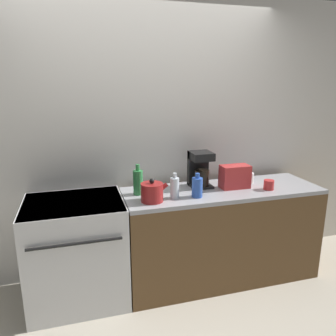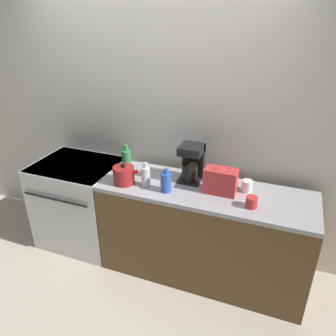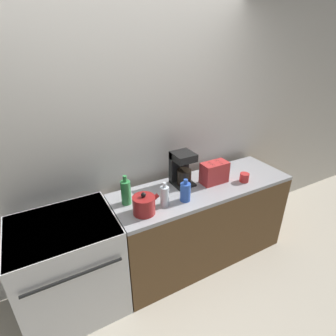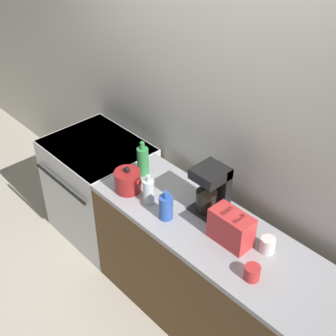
# 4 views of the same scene
# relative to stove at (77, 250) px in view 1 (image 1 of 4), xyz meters

# --- Properties ---
(ground_plane) EXTENTS (12.00, 12.00, 0.00)m
(ground_plane) POSITION_rel_stove_xyz_m (0.67, -0.33, -0.45)
(ground_plane) COLOR beige
(wall_back) EXTENTS (8.00, 0.05, 2.60)m
(wall_back) POSITION_rel_stove_xyz_m (0.67, 0.39, 0.85)
(wall_back) COLOR silver
(wall_back) RESTS_ON ground_plane
(stove) EXTENTS (0.80, 0.70, 0.88)m
(stove) POSITION_rel_stove_xyz_m (0.00, 0.00, 0.00)
(stove) COLOR silver
(stove) RESTS_ON ground_plane
(counter_block) EXTENTS (1.80, 0.60, 0.88)m
(counter_block) POSITION_rel_stove_xyz_m (1.31, -0.03, -0.01)
(counter_block) COLOR brown
(counter_block) RESTS_ON ground_plane
(kettle) EXTENTS (0.23, 0.18, 0.19)m
(kettle) POSITION_rel_stove_xyz_m (0.62, -0.17, 0.51)
(kettle) COLOR maroon
(kettle) RESTS_ON counter_block
(toaster) EXTENTS (0.26, 0.14, 0.21)m
(toaster) POSITION_rel_stove_xyz_m (1.42, -0.03, 0.54)
(toaster) COLOR red
(toaster) RESTS_ON counter_block
(coffee_maker) EXTENTS (0.19, 0.21, 0.33)m
(coffee_maker) POSITION_rel_stove_xyz_m (1.14, 0.11, 0.60)
(coffee_maker) COLOR black
(coffee_maker) RESTS_ON counter_block
(bottle_blue) EXTENTS (0.09, 0.09, 0.21)m
(bottle_blue) POSITION_rel_stove_xyz_m (1.00, -0.17, 0.52)
(bottle_blue) COLOR #2D56B7
(bottle_blue) RESTS_ON counter_block
(bottle_green) EXTENTS (0.08, 0.08, 0.26)m
(bottle_green) POSITION_rel_stove_xyz_m (0.54, 0.03, 0.54)
(bottle_green) COLOR #338C47
(bottle_green) RESTS_ON counter_block
(bottle_clear) EXTENTS (0.07, 0.07, 0.22)m
(bottle_clear) POSITION_rel_stove_xyz_m (0.81, -0.15, 0.52)
(bottle_clear) COLOR silver
(bottle_clear) RESTS_ON counter_block
(cup_red) EXTENTS (0.09, 0.09, 0.09)m
(cup_red) POSITION_rel_stove_xyz_m (1.69, -0.16, 0.47)
(cup_red) COLOR red
(cup_red) RESTS_ON counter_block
(cup_white) EXTENTS (0.09, 0.09, 0.10)m
(cup_white) POSITION_rel_stove_xyz_m (1.62, 0.07, 0.48)
(cup_white) COLOR white
(cup_white) RESTS_ON counter_block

